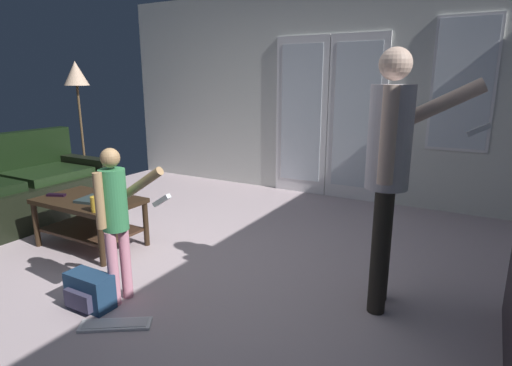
{
  "coord_description": "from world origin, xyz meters",
  "views": [
    {
      "loc": [
        2.06,
        -2.47,
        1.51
      ],
      "look_at": [
        0.74,
        -0.12,
        0.83
      ],
      "focal_mm": 29.21,
      "sensor_mm": 36.0,
      "label": 1
    }
  ],
  "objects_px": {
    "floor_lamp": "(77,82)",
    "cup_near_edge": "(96,204)",
    "backpack": "(89,291)",
    "laptop_closed": "(97,200)",
    "coffee_table": "(90,212)",
    "person_adult": "(391,159)",
    "person_child": "(116,212)",
    "tv_remote_black": "(56,195)",
    "loose_keyboard": "(116,325)",
    "leather_couch": "(9,196)"
  },
  "relations": [
    {
      "from": "floor_lamp",
      "to": "cup_near_edge",
      "type": "height_order",
      "value": "floor_lamp"
    },
    {
      "from": "backpack",
      "to": "laptop_closed",
      "type": "height_order",
      "value": "laptop_closed"
    },
    {
      "from": "coffee_table",
      "to": "person_adult",
      "type": "relative_size",
      "value": 0.55
    },
    {
      "from": "floor_lamp",
      "to": "laptop_closed",
      "type": "distance_m",
      "value": 2.29
    },
    {
      "from": "cup_near_edge",
      "to": "person_child",
      "type": "bearing_deg",
      "value": -29.1
    },
    {
      "from": "laptop_closed",
      "to": "coffee_table",
      "type": "bearing_deg",
      "value": 165.45
    },
    {
      "from": "person_child",
      "to": "cup_near_edge",
      "type": "xyz_separation_m",
      "value": [
        -0.64,
        0.35,
        -0.13
      ]
    },
    {
      "from": "tv_remote_black",
      "to": "coffee_table",
      "type": "bearing_deg",
      "value": -8.05
    },
    {
      "from": "person_child",
      "to": "laptop_closed",
      "type": "distance_m",
      "value": 1.06
    },
    {
      "from": "floor_lamp",
      "to": "tv_remote_black",
      "type": "xyz_separation_m",
      "value": [
        1.21,
        -1.29,
        -1.01
      ]
    },
    {
      "from": "person_child",
      "to": "floor_lamp",
      "type": "height_order",
      "value": "floor_lamp"
    },
    {
      "from": "person_adult",
      "to": "tv_remote_black",
      "type": "distance_m",
      "value": 2.98
    },
    {
      "from": "backpack",
      "to": "tv_remote_black",
      "type": "distance_m",
      "value": 1.41
    },
    {
      "from": "backpack",
      "to": "tv_remote_black",
      "type": "relative_size",
      "value": 1.96
    },
    {
      "from": "person_child",
      "to": "cup_near_edge",
      "type": "height_order",
      "value": "person_child"
    },
    {
      "from": "backpack",
      "to": "cup_near_edge",
      "type": "distance_m",
      "value": 0.83
    },
    {
      "from": "tv_remote_black",
      "to": "person_child",
      "type": "bearing_deg",
      "value": -42.46
    },
    {
      "from": "person_adult",
      "to": "loose_keyboard",
      "type": "distance_m",
      "value": 2.02
    },
    {
      "from": "person_child",
      "to": "loose_keyboard",
      "type": "xyz_separation_m",
      "value": [
        0.19,
        -0.25,
        -0.64
      ]
    },
    {
      "from": "loose_keyboard",
      "to": "laptop_closed",
      "type": "bearing_deg",
      "value": 142.72
    },
    {
      "from": "person_child",
      "to": "tv_remote_black",
      "type": "relative_size",
      "value": 6.34
    },
    {
      "from": "leather_couch",
      "to": "cup_near_edge",
      "type": "height_order",
      "value": "leather_couch"
    },
    {
      "from": "floor_lamp",
      "to": "backpack",
      "type": "bearing_deg",
      "value": -38.88
    },
    {
      "from": "person_child",
      "to": "laptop_closed",
      "type": "xyz_separation_m",
      "value": [
        -0.87,
        0.56,
        -0.18
      ]
    },
    {
      "from": "loose_keyboard",
      "to": "tv_remote_black",
      "type": "relative_size",
      "value": 2.58
    },
    {
      "from": "leather_couch",
      "to": "loose_keyboard",
      "type": "xyz_separation_m",
      "value": [
        2.43,
        -0.81,
        -0.3
      ]
    },
    {
      "from": "cup_near_edge",
      "to": "tv_remote_black",
      "type": "bearing_deg",
      "value": 169.21
    },
    {
      "from": "loose_keyboard",
      "to": "backpack",
      "type": "bearing_deg",
      "value": 166.42
    },
    {
      "from": "leather_couch",
      "to": "backpack",
      "type": "bearing_deg",
      "value": -19.25
    },
    {
      "from": "coffee_table",
      "to": "person_child",
      "type": "relative_size",
      "value": 0.87
    },
    {
      "from": "floor_lamp",
      "to": "backpack",
      "type": "xyz_separation_m",
      "value": [
        2.41,
        -1.94,
        -1.35
      ]
    },
    {
      "from": "person_adult",
      "to": "person_child",
      "type": "xyz_separation_m",
      "value": [
        -1.57,
        -0.82,
        -0.37
      ]
    },
    {
      "from": "coffee_table",
      "to": "person_child",
      "type": "xyz_separation_m",
      "value": [
        1.0,
        -0.57,
        0.32
      ]
    },
    {
      "from": "person_adult",
      "to": "tv_remote_black",
      "type": "bearing_deg",
      "value": -173.43
    },
    {
      "from": "coffee_table",
      "to": "person_child",
      "type": "distance_m",
      "value": 1.19
    },
    {
      "from": "laptop_closed",
      "to": "tv_remote_black",
      "type": "bearing_deg",
      "value": 178.88
    },
    {
      "from": "person_adult",
      "to": "backpack",
      "type": "distance_m",
      "value": 2.17
    },
    {
      "from": "coffee_table",
      "to": "loose_keyboard",
      "type": "bearing_deg",
      "value": -34.57
    },
    {
      "from": "leather_couch",
      "to": "loose_keyboard",
      "type": "height_order",
      "value": "leather_couch"
    },
    {
      "from": "loose_keyboard",
      "to": "cup_near_edge",
      "type": "xyz_separation_m",
      "value": [
        -0.83,
        0.6,
        0.5
      ]
    },
    {
      "from": "person_adult",
      "to": "laptop_closed",
      "type": "bearing_deg",
      "value": -173.99
    },
    {
      "from": "leather_couch",
      "to": "person_adult",
      "type": "height_order",
      "value": "person_adult"
    },
    {
      "from": "coffee_table",
      "to": "loose_keyboard",
      "type": "relative_size",
      "value": 2.13
    },
    {
      "from": "backpack",
      "to": "person_adult",
      "type": "bearing_deg",
      "value": 30.15
    },
    {
      "from": "tv_remote_black",
      "to": "person_adult",
      "type": "bearing_deg",
      "value": -15.81
    },
    {
      "from": "cup_near_edge",
      "to": "tv_remote_black",
      "type": "distance_m",
      "value": 0.71
    },
    {
      "from": "loose_keyboard",
      "to": "cup_near_edge",
      "type": "relative_size",
      "value": 3.49
    },
    {
      "from": "laptop_closed",
      "to": "cup_near_edge",
      "type": "bearing_deg",
      "value": -52.01
    },
    {
      "from": "coffee_table",
      "to": "cup_near_edge",
      "type": "xyz_separation_m",
      "value": [
        0.36,
        -0.22,
        0.19
      ]
    },
    {
      "from": "leather_couch",
      "to": "person_child",
      "type": "relative_size",
      "value": 1.81
    }
  ]
}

